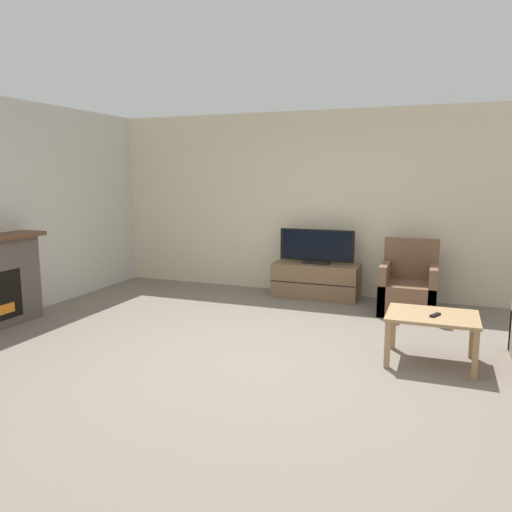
{
  "coord_description": "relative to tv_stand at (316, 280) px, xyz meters",
  "views": [
    {
      "loc": [
        1.62,
        -4.35,
        1.77
      ],
      "look_at": [
        -0.37,
        0.94,
        0.85
      ],
      "focal_mm": 35.0,
      "sensor_mm": 36.0,
      "label": 1
    }
  ],
  "objects": [
    {
      "name": "remote",
      "position": [
        1.67,
        -2.19,
        0.23
      ],
      "size": [
        0.1,
        0.15,
        0.02
      ],
      "rotation": [
        0.0,
        0.0,
        -0.45
      ],
      "color": "black",
      "rests_on": "coffee_table"
    },
    {
      "name": "wall_back",
      "position": [
        0.07,
        0.32,
        1.1
      ],
      "size": [
        12.0,
        0.06,
        2.7
      ],
      "color": "beige",
      "rests_on": "ground"
    },
    {
      "name": "coffee_table",
      "position": [
        1.65,
        -2.14,
        0.16
      ],
      "size": [
        0.83,
        0.64,
        0.47
      ],
      "color": "#A37F56",
      "rests_on": "ground"
    },
    {
      "name": "armchair",
      "position": [
        1.32,
        -0.35,
        0.05
      ],
      "size": [
        0.7,
        0.76,
        0.94
      ],
      "color": "brown",
      "rests_on": "ground"
    },
    {
      "name": "ground_plane",
      "position": [
        0.07,
        -2.63,
        -0.25
      ],
      "size": [
        24.0,
        24.0,
        0.0
      ],
      "primitive_type": "plane",
      "color": "slate"
    },
    {
      "name": "tv",
      "position": [
        0.0,
        -0.0,
        0.48
      ],
      "size": [
        1.09,
        0.18,
        0.5
      ],
      "color": "black",
      "rests_on": "tv_stand"
    },
    {
      "name": "tv_stand",
      "position": [
        0.0,
        0.0,
        0.0
      ],
      "size": [
        1.24,
        0.5,
        0.5
      ],
      "color": "brown",
      "rests_on": "ground"
    }
  ]
}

